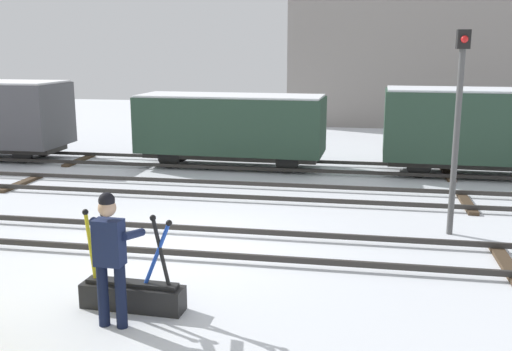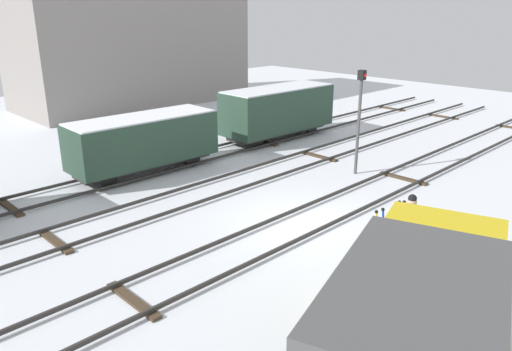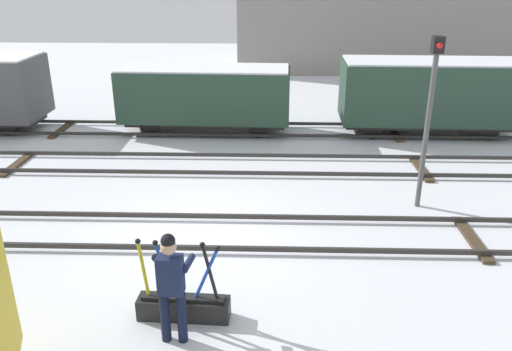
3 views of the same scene
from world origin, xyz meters
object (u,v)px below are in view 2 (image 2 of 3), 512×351
at_px(freight_car_mid_siding, 278,110).
at_px(switch_lever_frame, 388,245).
at_px(freight_car_far_end, 144,141).
at_px(signal_post, 359,112).
at_px(delivery_truck, 420,326).
at_px(rail_worker, 409,224).

bearing_deg(freight_car_mid_siding, switch_lever_frame, -121.81).
bearing_deg(freight_car_far_end, signal_post, -43.20).
distance_m(delivery_truck, signal_post, 12.09).
bearing_deg(switch_lever_frame, rail_worker, -92.64).
bearing_deg(freight_car_mid_siding, signal_post, -105.43).
height_order(rail_worker, freight_car_mid_siding, freight_car_mid_siding).
bearing_deg(rail_worker, freight_car_mid_siding, 60.64).
distance_m(delivery_truck, freight_car_far_end, 13.87).
distance_m(rail_worker, freight_car_mid_siding, 12.81).
xyz_separation_m(rail_worker, delivery_truck, (-4.37, -2.56, 0.52)).
bearing_deg(delivery_truck, rail_worker, 11.94).
bearing_deg(delivery_truck, signal_post, 20.37).
height_order(signal_post, freight_car_mid_siding, signal_post).
height_order(switch_lever_frame, rail_worker, rail_worker).
height_order(signal_post, freight_car_far_end, signal_post).
relative_size(switch_lever_frame, freight_car_mid_siding, 0.26).
bearing_deg(signal_post, delivery_truck, -141.24).
height_order(switch_lever_frame, freight_car_mid_siding, freight_car_mid_siding).
height_order(switch_lever_frame, delivery_truck, delivery_truck).
distance_m(freight_car_far_end, freight_car_mid_siding, 7.63).
relative_size(switch_lever_frame, freight_car_far_end, 0.26).
height_order(switch_lever_frame, signal_post, signal_post).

